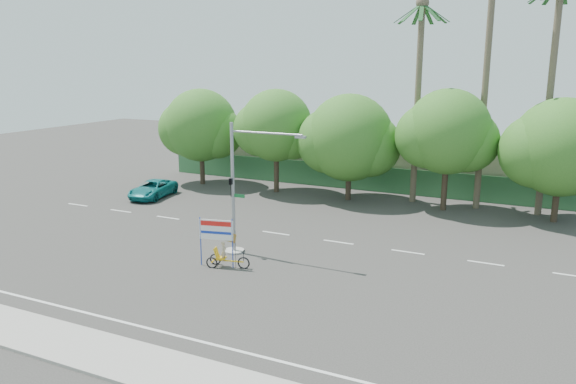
% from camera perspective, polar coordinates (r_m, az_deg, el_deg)
% --- Properties ---
extents(ground, '(120.00, 120.00, 0.00)m').
position_cam_1_polar(ground, '(26.24, -5.28, -9.40)').
color(ground, '#33302D').
rests_on(ground, ground).
extents(sidewalk_near, '(50.00, 2.40, 0.12)m').
position_cam_1_polar(sidewalk_near, '(20.79, -16.35, -16.03)').
color(sidewalk_near, gray).
rests_on(sidewalk_near, ground).
extents(fence, '(38.00, 0.08, 2.00)m').
position_cam_1_polar(fence, '(45.00, 8.84, 1.31)').
color(fence, '#336B3D').
rests_on(fence, ground).
extents(building_left, '(12.00, 8.00, 4.00)m').
position_cam_1_polar(building_left, '(52.54, -0.18, 4.23)').
color(building_left, beige).
rests_on(building_left, ground).
extents(building_right, '(14.00, 8.00, 3.60)m').
position_cam_1_polar(building_right, '(47.69, 19.71, 2.33)').
color(building_right, beige).
rests_on(building_right, ground).
extents(tree_far_left, '(7.14, 6.00, 7.96)m').
position_cam_1_polar(tree_far_left, '(47.32, -8.89, 6.49)').
color(tree_far_left, '#473828').
rests_on(tree_far_left, ground).
extents(tree_left, '(6.66, 5.60, 8.07)m').
position_cam_1_polar(tree_left, '(43.73, -1.26, 6.51)').
color(tree_left, '#473828').
rests_on(tree_left, ground).
extents(tree_center, '(7.62, 6.40, 7.85)m').
position_cam_1_polar(tree_center, '(41.46, 6.19, 5.26)').
color(tree_center, '#473828').
rests_on(tree_center, ground).
extents(tree_right, '(6.90, 5.80, 8.36)m').
position_cam_1_polar(tree_right, '(39.61, 15.85, 5.62)').
color(tree_right, '#473828').
rests_on(tree_right, ground).
extents(tree_far_right, '(7.38, 6.20, 7.94)m').
position_cam_1_polar(tree_far_right, '(39.13, 25.94, 3.84)').
color(tree_far_right, '#473828').
rests_on(tree_far_right, ground).
extents(palm_tall, '(3.73, 3.79, 17.45)m').
position_cam_1_polar(palm_tall, '(40.53, 19.62, 12.94)').
color(palm_tall, '#70604C').
rests_on(palm_tall, ground).
extents(palm_mid, '(3.73, 3.79, 15.45)m').
position_cam_1_polar(palm_mid, '(40.27, 25.25, 10.95)').
color(palm_mid, '#70604C').
rests_on(palm_mid, ground).
extents(palm_short, '(3.73, 3.79, 14.45)m').
position_cam_1_polar(palm_short, '(41.29, 13.13, 11.10)').
color(palm_short, '#70604C').
rests_on(palm_short, ground).
extents(traffic_signal, '(4.72, 1.10, 7.00)m').
position_cam_1_polar(traffic_signal, '(29.67, -5.11, -0.82)').
color(traffic_signal, gray).
rests_on(traffic_signal, ground).
extents(trike_billboard, '(2.54, 0.91, 2.54)m').
position_cam_1_polar(trike_billboard, '(28.24, -6.79, -5.58)').
color(trike_billboard, black).
rests_on(trike_billboard, ground).
extents(pickup_truck, '(2.81, 4.93, 1.30)m').
position_cam_1_polar(pickup_truck, '(43.77, -13.58, 0.30)').
color(pickup_truck, '#107475').
rests_on(pickup_truck, ground).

